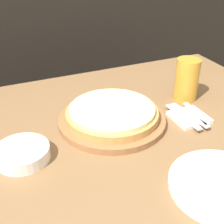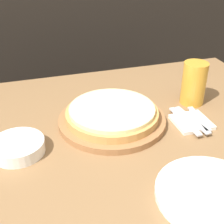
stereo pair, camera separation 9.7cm
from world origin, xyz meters
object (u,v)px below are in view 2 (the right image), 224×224
object	(u,v)px
beer_glass	(194,82)
dinner_knife	(192,120)
spoon	(199,118)
pizza_on_board	(112,116)
fork	(185,121)
side_bowl	(18,147)
dinner_plate	(211,194)

from	to	relation	value
beer_glass	dinner_knife	bearing A→B (deg)	-119.10
spoon	dinner_knife	bearing A→B (deg)	-180.00
pizza_on_board	spoon	distance (m)	0.28
fork	spoon	bearing A→B (deg)	0.00
side_bowl	dinner_knife	size ratio (longest dim) A/B	0.85
side_bowl	spoon	distance (m)	0.56
side_bowl	dinner_plate	bearing A→B (deg)	-36.02
fork	dinner_plate	bearing A→B (deg)	-107.20
spoon	dinner_plate	bearing A→B (deg)	-115.60
dinner_plate	spoon	distance (m)	0.33
fork	dinner_knife	xyz separation A→B (m)	(0.02, 0.00, 0.00)
dinner_knife	fork	bearing A→B (deg)	180.00
pizza_on_board	dinner_knife	bearing A→B (deg)	-17.99
pizza_on_board	beer_glass	xyz separation A→B (m)	(0.31, 0.05, 0.06)
dinner_plate	dinner_knife	bearing A→B (deg)	68.48
dinner_plate	beer_glass	bearing A→B (deg)	66.10
beer_glass	side_bowl	world-z (taller)	beer_glass
fork	spoon	world-z (taller)	same
dinner_knife	spoon	size ratio (longest dim) A/B	1.17
pizza_on_board	side_bowl	world-z (taller)	pizza_on_board
beer_glass	side_bowl	size ratio (longest dim) A/B	1.02
beer_glass	spoon	size ratio (longest dim) A/B	1.02
dinner_plate	side_bowl	bearing A→B (deg)	143.98
dinner_knife	beer_glass	bearing A→B (deg)	60.90
side_bowl	spoon	world-z (taller)	side_bowl
beer_glass	pizza_on_board	bearing A→B (deg)	-171.10
dinner_plate	fork	distance (m)	0.31
dinner_plate	side_bowl	world-z (taller)	side_bowl
dinner_plate	fork	world-z (taller)	dinner_plate
pizza_on_board	fork	xyz separation A→B (m)	(0.21, -0.08, -0.01)
pizza_on_board	spoon	world-z (taller)	pizza_on_board
beer_glass	dinner_plate	xyz separation A→B (m)	(-0.19, -0.42, -0.07)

